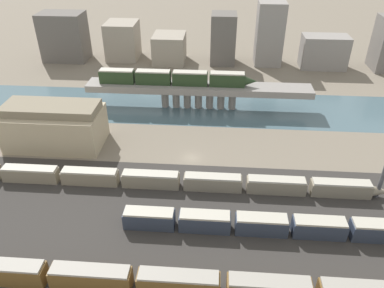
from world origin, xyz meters
name	(u,v)px	position (x,y,z in m)	size (l,w,h in m)	color
ground_plane	(191,158)	(0.00, 0.00, 0.00)	(400.00, 400.00, 0.00)	#756B5B
railbed_yard	(182,230)	(0.00, -24.00, 0.00)	(280.00, 42.00, 0.01)	#33302D
river_water	(198,107)	(0.00, 27.28, 0.00)	(320.00, 23.52, 0.01)	#47606B
bridge	(199,90)	(0.00, 27.28, 5.75)	(66.07, 7.12, 7.30)	gray
train_on_bridge	(175,78)	(-6.75, 27.28, 9.28)	(46.02, 2.96, 4.05)	#23381E
train_yard_mid	(297,226)	(21.14, -23.33, 1.79)	(64.95, 3.10, 3.64)	#2D384C
train_yard_far	(127,178)	(-13.06, -11.35, 1.68)	(109.78, 2.71, 3.42)	gray
warehouse_building	(55,125)	(-34.54, 4.09, 5.25)	(23.44, 12.53, 11.04)	tan
signal_tower	(384,172)	(39.61, -11.38, 6.42)	(1.00, 0.86, 12.90)	#4C4C51
city_block_far_left	(64,37)	(-54.56, 66.25, 9.01)	(16.70, 11.02, 18.02)	#605B56
city_block_left	(123,40)	(-32.50, 69.52, 7.05)	(11.93, 13.01, 14.10)	gray
city_block_center	(169,48)	(-13.67, 66.73, 5.27)	(12.02, 13.49, 10.55)	gray
city_block_right	(223,39)	(6.95, 67.04, 9.31)	(9.29, 10.35, 18.63)	#605B56
city_block_far_right	(269,33)	(24.11, 67.68, 11.50)	(9.89, 10.45, 22.99)	gray
city_block_tall	(324,52)	(44.44, 64.63, 5.95)	(16.65, 9.01, 11.90)	gray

